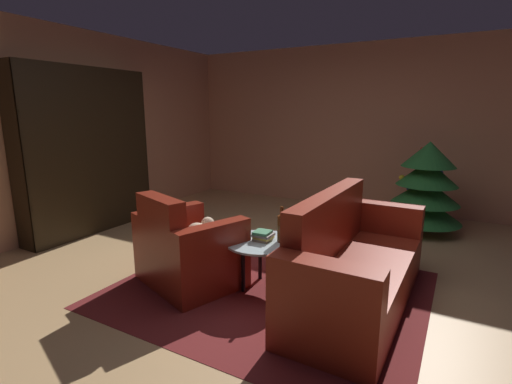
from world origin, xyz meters
TOP-DOWN VIEW (x-y plane):
  - ground_plane at (0.00, 0.00)m, footprint 7.61×7.61m
  - wall_back at (0.00, 3.20)m, footprint 6.05×0.06m
  - wall_left at (-3.00, 0.00)m, footprint 0.06×6.46m
  - area_rug at (0.11, -0.21)m, footprint 2.66×2.24m
  - bookshelf_unit at (-2.75, 0.28)m, footprint 0.34×1.81m
  - armchair_red at (-0.62, -0.46)m, footprint 1.09×0.99m
  - couch_red at (0.83, -0.07)m, footprint 0.77×1.94m
  - coffee_table at (0.03, -0.21)m, footprint 0.65×0.65m
  - book_stack_on_table at (0.03, -0.19)m, footprint 0.18×0.16m
  - bottle_on_table at (0.19, -0.14)m, footprint 0.07×0.07m
  - decorated_tree at (1.15, 2.27)m, footprint 0.94×0.94m

SIDE VIEW (x-z plane):
  - ground_plane at x=0.00m, z-range 0.00..0.00m
  - area_rug at x=0.11m, z-range 0.00..0.01m
  - armchair_red at x=-0.62m, z-range -0.13..0.75m
  - couch_red at x=0.83m, z-range -0.15..0.78m
  - coffee_table at x=0.03m, z-range 0.18..0.63m
  - book_stack_on_table at x=0.03m, z-range 0.45..0.54m
  - bottle_on_table at x=0.19m, z-range 0.42..0.74m
  - decorated_tree at x=1.15m, z-range 0.00..1.21m
  - bookshelf_unit at x=-2.75m, z-range -0.02..2.11m
  - wall_back at x=0.00m, z-range 0.00..2.64m
  - wall_left at x=-3.00m, z-range 0.00..2.64m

